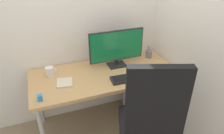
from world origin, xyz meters
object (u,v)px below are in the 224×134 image
Objects in this scene: monitor at (117,47)px; coffee_mug at (50,72)px; pen_holder at (149,54)px; keyboard at (131,78)px; filing_cabinet at (144,95)px; desk_clamp_accessory at (40,98)px; notebook at (65,83)px; mouse at (167,73)px; office_chair at (150,120)px.

monitor reaches higher than coffee_mug.
keyboard is at bearing -138.40° from pen_holder.
filing_cabinet is 4.97× the size of coffee_mug.
pen_holder reaches higher than keyboard.
monitor is 0.78m from coffee_mug.
notebook is at bearing 38.78° from desk_clamp_accessory.
notebook is at bearing 171.45° from mouse.
monitor is 0.99m from desk_clamp_accessory.
monitor is 0.63m from mouse.
office_chair is at bearing -29.12° from desk_clamp_accessory.
filing_cabinet is at bearing 12.00° from desk_clamp_accessory.
monitor is 0.70m from notebook.
keyboard is at bearing 175.11° from mouse.
coffee_mug reaches higher than mouse.
desk_clamp_accessory is at bearing -107.81° from coffee_mug.
filing_cabinet is 1.08m from notebook.
pen_holder is 1.10× the size of notebook.
notebook is 2.82× the size of desk_clamp_accessory.
coffee_mug is (-0.12, 0.21, 0.04)m from notebook.
mouse is at bearing -7.20° from keyboard.
notebook is 0.24m from coffee_mug.
notebook is (-1.09, -0.22, -0.04)m from pen_holder.
office_chair is at bearing -132.49° from mouse.
monitor is at bearing 94.89° from keyboard.
office_chair is 0.93m from notebook.
pen_holder is at bearing 41.60° from keyboard.
coffee_mug is 2.06× the size of desk_clamp_accessory.
coffee_mug is at bearing 163.36° from mouse.
desk_clamp_accessory is (-1.24, -0.26, 0.47)m from filing_cabinet.
filing_cabinet is 0.54m from mouse.
coffee_mug is (-0.79, 0.36, 0.04)m from keyboard.
filing_cabinet is 0.77m from monitor.
office_chair is 7.45× the size of notebook.
mouse is 1.11m from notebook.
pen_holder is 1.21m from coffee_mug.
notebook is 1.37× the size of coffee_mug.
monitor is 0.40m from keyboard.
office_chair is 0.54m from keyboard.
filing_cabinet is 7.08× the size of mouse.
mouse is at bearing -1.52° from notebook.
pen_holder is at bearing 91.92° from mouse.
office_chair reaches higher than monitor.
office_chair is 1.00m from desk_clamp_accessory.
desk_clamp_accessory is (-0.25, -0.20, 0.02)m from notebook.
pen_holder reaches higher than notebook.
desk_clamp_accessory is at bearing -156.67° from monitor.
keyboard is 0.69m from notebook.
office_chair is at bearing -95.87° from keyboard.
coffee_mug is at bearing 178.19° from monitor.
desk_clamp_accessory is (-0.13, -0.41, -0.02)m from coffee_mug.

